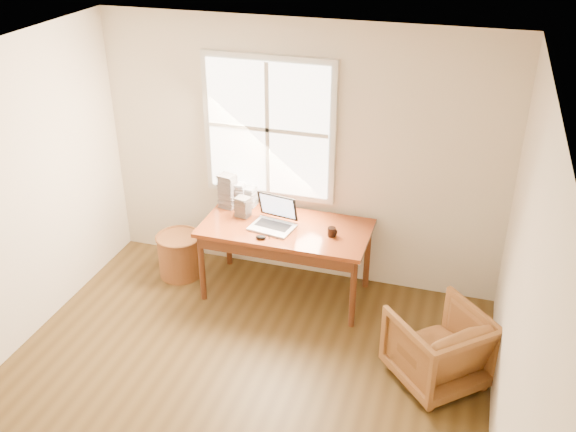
% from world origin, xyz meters
% --- Properties ---
extents(room_shell, '(4.04, 4.54, 2.64)m').
position_xyz_m(room_shell, '(-0.02, 0.16, 1.32)').
color(room_shell, brown).
rests_on(room_shell, ground).
extents(desk, '(1.60, 0.80, 0.04)m').
position_xyz_m(desk, '(0.00, 1.80, 0.73)').
color(desk, brown).
rests_on(desk, room_shell).
extents(armchair, '(0.98, 0.98, 0.64)m').
position_xyz_m(armchair, '(1.55, 0.97, 0.32)').
color(armchair, brown).
rests_on(armchair, room_shell).
extents(wicker_stool, '(0.48, 0.48, 0.44)m').
position_xyz_m(wicker_stool, '(-1.15, 1.80, 0.22)').
color(wicker_stool, brown).
rests_on(wicker_stool, room_shell).
extents(laptop, '(0.43, 0.44, 0.28)m').
position_xyz_m(laptop, '(-0.11, 1.72, 0.89)').
color(laptop, silver).
rests_on(laptop, desk).
extents(mouse, '(0.11, 0.07, 0.03)m').
position_xyz_m(mouse, '(-0.15, 1.51, 0.77)').
color(mouse, black).
rests_on(mouse, desk).
extents(coffee_mug, '(0.09, 0.09, 0.09)m').
position_xyz_m(coffee_mug, '(0.46, 1.75, 0.79)').
color(coffee_mug, black).
rests_on(coffee_mug, desk).
extents(cd_stack_a, '(0.14, 0.12, 0.25)m').
position_xyz_m(cd_stack_a, '(-0.58, 2.06, 0.87)').
color(cd_stack_a, silver).
rests_on(cd_stack_a, desk).
extents(cd_stack_b, '(0.15, 0.14, 0.20)m').
position_xyz_m(cd_stack_b, '(-0.46, 1.88, 0.85)').
color(cd_stack_b, '#28282D').
rests_on(cd_stack_b, desk).
extents(cd_stack_c, '(0.18, 0.16, 0.35)m').
position_xyz_m(cd_stack_c, '(-0.67, 2.03, 0.93)').
color(cd_stack_c, '#9795A1').
rests_on(cd_stack_c, desk).
extents(cd_stack_d, '(0.17, 0.15, 0.20)m').
position_xyz_m(cd_stack_d, '(-0.49, 2.12, 0.85)').
color(cd_stack_d, '#B3BABF').
rests_on(cd_stack_d, desk).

